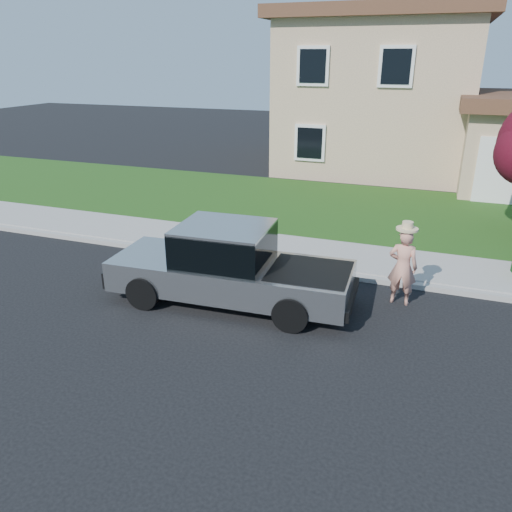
# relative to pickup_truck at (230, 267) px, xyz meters

# --- Properties ---
(ground) EXTENTS (80.00, 80.00, 0.00)m
(ground) POSITION_rel_pickup_truck_xyz_m (0.97, -0.82, -0.80)
(ground) COLOR black
(ground) RESTS_ON ground
(curb) EXTENTS (40.00, 0.20, 0.12)m
(curb) POSITION_rel_pickup_truck_xyz_m (1.97, 2.08, -0.74)
(curb) COLOR gray
(curb) RESTS_ON ground
(sidewalk) EXTENTS (40.00, 2.00, 0.15)m
(sidewalk) POSITION_rel_pickup_truck_xyz_m (1.97, 3.18, -0.73)
(sidewalk) COLOR gray
(sidewalk) RESTS_ON ground
(lawn) EXTENTS (40.00, 7.00, 0.10)m
(lawn) POSITION_rel_pickup_truck_xyz_m (1.97, 7.68, -0.75)
(lawn) COLOR #193F12
(lawn) RESTS_ON ground
(house) EXTENTS (14.00, 11.30, 6.85)m
(house) POSITION_rel_pickup_truck_xyz_m (2.28, 15.56, 2.37)
(house) COLOR tan
(house) RESTS_ON ground
(pickup_truck) EXTENTS (5.32, 2.09, 1.72)m
(pickup_truck) POSITION_rel_pickup_truck_xyz_m (0.00, 0.00, 0.00)
(pickup_truck) COLOR black
(pickup_truck) RESTS_ON ground
(woman) EXTENTS (0.63, 0.45, 1.84)m
(woman) POSITION_rel_pickup_truck_xyz_m (3.45, 1.19, 0.07)
(woman) COLOR tan
(woman) RESTS_ON ground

